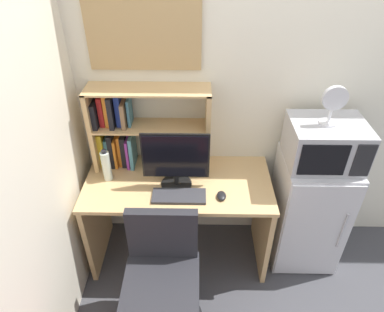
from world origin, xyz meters
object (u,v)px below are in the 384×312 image
Objects in this scene: computer_mouse at (221,196)px; desk_fan at (334,103)px; mini_fridge at (307,210)px; hutch_bookshelf at (131,128)px; water_bottle at (106,166)px; microwave at (325,143)px; wall_corkboard at (143,32)px; keyboard at (179,196)px; desk_chair at (163,284)px; monitor at (176,160)px.

desk_fan is at bearing 16.24° from computer_mouse.
computer_mouse is 0.10× the size of mini_fridge.
computer_mouse is (0.64, -0.38, -0.30)m from hutch_bookshelf.
water_bottle is 0.51× the size of microwave.
mini_fridge is (0.69, 0.20, -0.32)m from computer_mouse.
computer_mouse is 1.17m from wall_corkboard.
wall_corkboard is (0.29, 0.28, 0.84)m from water_bottle.
desk_fan is (0.67, 0.20, 0.60)m from computer_mouse.
computer_mouse is 0.92m from desk_fan.
mini_fridge reaches higher than keyboard.
mini_fridge is 1.07× the size of desk_chair.
water_bottle is at bearing -179.50° from microwave.
microwave is at bearing 29.54° from desk_chair.
microwave is (1.00, 0.07, 0.10)m from monitor.
hutch_bookshelf reaches higher than keyboard.
computer_mouse is (0.29, 0.00, 0.01)m from keyboard.
water_bottle is 0.34× the size of wall_corkboard.
desk_fan is 0.36× the size of wall_corkboard.
monitor is 0.52× the size of desk_chair.
wall_corkboard is at bearing 43.47° from water_bottle.
monitor is at bearing -59.48° from wall_corkboard.
microwave reaches higher than keyboard.
desk_chair reaches higher than keyboard.
microwave is (0.69, 0.20, 0.30)m from computer_mouse.
microwave is at bearing 0.50° from water_bottle.
computer_mouse is 0.11× the size of desk_chair.
monitor is at bearing -37.01° from hutch_bookshelf.
hutch_bookshelf is 1.09m from desk_chair.
water_bottle is 1.56m from desk_fan.
desk_fan is (1.31, -0.18, 0.30)m from hutch_bookshelf.
wall_corkboard is at bearing 120.52° from monitor.
monitor is 0.39m from computer_mouse.
mini_fridge is at bearing -12.66° from wall_corkboard.
wall_corkboard is (-0.13, 0.87, 1.36)m from desk_chair.
wall_corkboard is (0.13, 0.09, 0.64)m from hutch_bookshelf.
computer_mouse is 0.78m from mini_fridge.
hutch_bookshelf is 1.85× the size of monitor.
microwave reaches higher than water_bottle.
keyboard is 3.87× the size of computer_mouse.
hutch_bookshelf is 0.32m from water_bottle.
monitor is 0.84m from wall_corkboard.
wall_corkboard is (-1.18, 0.27, 0.34)m from desk_fan.
monitor is at bearing 82.40° from desk_chair.
wall_corkboard is (-0.51, 0.47, 0.95)m from computer_mouse.
microwave is at bearing 11.76° from keyboard.
monitor is 1.06m from desk_fan.
hutch_bookshelf is 8.99× the size of computer_mouse.
water_bottle is 0.95× the size of desk_fan.
water_bottle is at bearing 166.90° from computer_mouse.
wall_corkboard is at bearing 35.24° from hutch_bookshelf.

